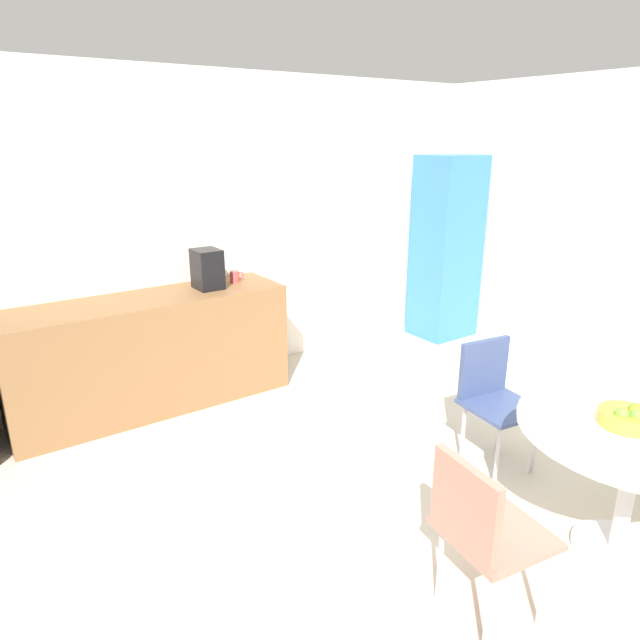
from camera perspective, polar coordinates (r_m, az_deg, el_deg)
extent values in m
plane|color=beige|center=(3.20, 13.74, -23.09)|extent=(6.00, 6.00, 0.00)
cube|color=silver|center=(4.95, -11.98, 8.70)|extent=(6.00, 0.10, 2.60)
cube|color=brown|center=(4.65, -16.68, -3.21)|extent=(2.15, 0.60, 0.90)
cube|color=#3372B2|center=(6.13, 12.64, 7.10)|extent=(0.60, 0.50, 1.90)
cylinder|color=silver|center=(3.56, 27.74, -19.78)|extent=(0.44, 0.44, 0.03)
cylinder|color=silver|center=(3.36, 28.69, -14.75)|extent=(0.08, 0.08, 0.71)
cylinder|color=white|center=(3.20, 29.61, -9.61)|extent=(1.14, 1.14, 0.03)
cylinder|color=silver|center=(3.93, 20.88, -11.61)|extent=(0.02, 0.02, 0.42)
cylinder|color=silver|center=(3.72, 17.48, -12.96)|extent=(0.02, 0.02, 0.42)
cylinder|color=silver|center=(4.11, 17.66, -9.83)|extent=(0.02, 0.02, 0.42)
cylinder|color=silver|center=(3.92, 14.27, -10.99)|extent=(0.02, 0.02, 0.42)
cube|color=#384772|center=(3.81, 17.90, -8.37)|extent=(0.48, 0.48, 0.03)
cube|color=#384772|center=(3.85, 16.24, -4.61)|extent=(0.38, 0.09, 0.38)
cylinder|color=silver|center=(3.05, 17.02, -20.70)|extent=(0.02, 0.02, 0.42)
cylinder|color=silver|center=(2.89, 21.66, -23.77)|extent=(0.02, 0.02, 0.42)
cylinder|color=silver|center=(2.88, 12.05, -22.94)|extent=(0.02, 0.02, 0.42)
cylinder|color=silver|center=(2.71, 16.64, -26.50)|extent=(0.02, 0.02, 0.42)
cube|color=#DB7260|center=(2.73, 17.30, -19.88)|extent=(0.48, 0.48, 0.03)
cube|color=#DB7260|center=(2.50, 14.44, -17.76)|extent=(0.09, 0.38, 0.38)
cylinder|color=gold|center=(3.17, 28.64, -8.76)|extent=(0.27, 0.27, 0.07)
sphere|color=#66B233|center=(3.10, 28.24, -8.44)|extent=(0.07, 0.07, 0.07)
sphere|color=#66B233|center=(3.19, 29.36, -7.90)|extent=(0.07, 0.07, 0.07)
sphere|color=yellow|center=(3.17, 29.43, -8.10)|extent=(0.07, 0.07, 0.07)
sphere|color=#66B233|center=(3.12, 29.39, -8.45)|extent=(0.07, 0.07, 0.07)
cylinder|color=#D84C4C|center=(4.83, -8.65, 4.36)|extent=(0.08, 0.08, 0.09)
torus|color=#D84C4C|center=(4.85, -8.04, 4.51)|extent=(0.06, 0.01, 0.06)
cube|color=black|center=(4.64, -11.34, 5.08)|extent=(0.20, 0.24, 0.32)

